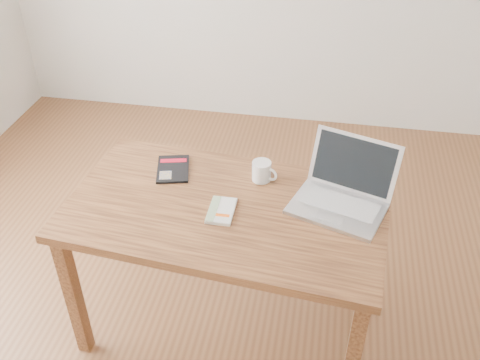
% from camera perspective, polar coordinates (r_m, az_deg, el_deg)
% --- Properties ---
extents(room, '(4.04, 4.04, 2.70)m').
position_cam_1_polar(room, '(2.09, -5.66, 13.05)').
color(room, brown).
rests_on(room, ground).
extents(desk, '(1.41, 0.89, 0.75)m').
position_cam_1_polar(desk, '(2.31, -1.49, -4.53)').
color(desk, '#553119').
rests_on(desk, ground).
extents(white_guidebook, '(0.11, 0.17, 0.02)m').
position_cam_1_polar(white_guidebook, '(2.22, -2.01, -3.29)').
color(white_guidebook, silver).
rests_on(white_guidebook, desk).
extents(black_guidebook, '(0.19, 0.24, 0.01)m').
position_cam_1_polar(black_guidebook, '(2.49, -7.17, 1.19)').
color(black_guidebook, black).
rests_on(black_guidebook, desk).
extents(laptop, '(0.46, 0.44, 0.26)m').
position_cam_1_polar(laptop, '(2.28, 10.92, -1.30)').
color(laptop, silver).
rests_on(laptop, desk).
extents(coffee_mug, '(0.12, 0.09, 0.09)m').
position_cam_1_polar(coffee_mug, '(2.38, 2.38, 0.98)').
color(coffee_mug, white).
rests_on(coffee_mug, desk).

